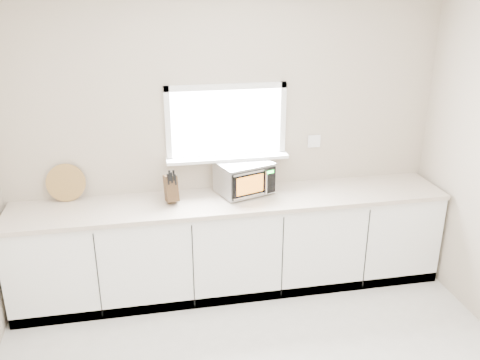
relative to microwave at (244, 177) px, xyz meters
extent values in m
cube|color=#B4A38F|center=(-0.13, 0.20, 0.27)|extent=(4.00, 0.02, 2.70)
cube|color=white|center=(-0.13, 0.18, 0.47)|extent=(1.00, 0.02, 0.60)
cube|color=white|center=(-0.13, 0.12, 0.15)|extent=(1.12, 0.16, 0.03)
cube|color=white|center=(-0.13, 0.17, 0.80)|extent=(1.10, 0.04, 0.05)
cube|color=white|center=(-0.13, 0.17, 0.15)|extent=(1.10, 0.04, 0.05)
cube|color=white|center=(-0.66, 0.17, 0.47)|extent=(0.05, 0.04, 0.70)
cube|color=white|center=(0.39, 0.17, 0.47)|extent=(0.05, 0.04, 0.70)
cube|color=white|center=(0.72, 0.19, 0.24)|extent=(0.12, 0.01, 0.12)
cube|color=white|center=(-0.13, -0.10, -0.64)|extent=(3.92, 0.60, 0.88)
cube|color=beige|center=(-0.13, -0.11, -0.18)|extent=(3.92, 0.64, 0.04)
cylinder|color=black|center=(-0.14, -0.19, -0.15)|extent=(0.02, 0.02, 0.01)
cylinder|color=black|center=(-0.23, 0.07, -0.15)|extent=(0.02, 0.02, 0.01)
cylinder|color=black|center=(0.23, -0.06, -0.15)|extent=(0.02, 0.02, 0.01)
cylinder|color=black|center=(0.14, 0.20, -0.15)|extent=(0.02, 0.02, 0.01)
cube|color=#B4B6BB|center=(0.00, 0.01, 0.00)|extent=(0.55, 0.48, 0.28)
cube|color=black|center=(0.06, -0.17, 0.00)|extent=(0.42, 0.15, 0.24)
cube|color=orange|center=(0.01, -0.19, 0.00)|extent=(0.26, 0.09, 0.17)
cylinder|color=silver|center=(0.17, -0.15, 0.00)|extent=(0.02, 0.02, 0.22)
cube|color=black|center=(0.21, -0.12, 0.00)|extent=(0.11, 0.04, 0.24)
cube|color=#19FF33|center=(0.21, -0.12, 0.08)|extent=(0.07, 0.03, 0.03)
cube|color=silver|center=(0.00, 0.01, 0.14)|extent=(0.55, 0.48, 0.01)
cube|color=#422C17|center=(-0.67, -0.08, -0.03)|extent=(0.13, 0.23, 0.26)
cube|color=black|center=(-0.69, -0.13, 0.08)|extent=(0.02, 0.05, 0.10)
cube|color=black|center=(-0.66, -0.13, 0.09)|extent=(0.02, 0.05, 0.10)
cube|color=black|center=(-0.63, -0.12, 0.07)|extent=(0.02, 0.05, 0.10)
cube|color=black|center=(-0.68, -0.13, 0.11)|extent=(0.02, 0.05, 0.10)
cube|color=black|center=(-0.64, -0.13, 0.11)|extent=(0.02, 0.05, 0.10)
cylinder|color=#A2763E|center=(-1.57, 0.14, 0.01)|extent=(0.34, 0.08, 0.34)
cylinder|color=#B4B6BB|center=(0.15, 0.06, -0.08)|extent=(0.13, 0.13, 0.15)
cylinder|color=black|center=(0.15, 0.06, 0.01)|extent=(0.13, 0.13, 0.04)
camera|label=1|loc=(-0.87, -4.23, 1.65)|focal=38.00mm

